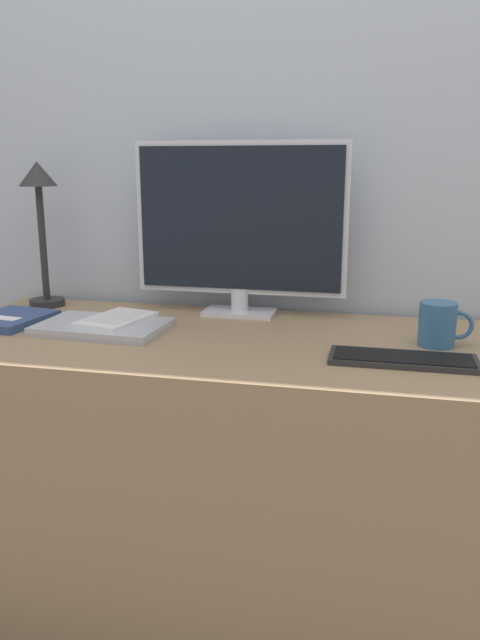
% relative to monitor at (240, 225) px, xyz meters
% --- Properties ---
extents(wall_back, '(3.60, 0.05, 2.40)m').
position_rel_monitor_xyz_m(wall_back, '(0.07, 0.12, 0.24)').
color(wall_back, '#B2BCC6').
rests_on(wall_back, ground_plane).
extents(desk, '(1.55, 0.62, 0.71)m').
position_rel_monitor_xyz_m(desk, '(0.07, -0.24, -0.60)').
color(desk, '#997A56').
rests_on(desk, ground_plane).
extents(monitor, '(0.58, 0.11, 0.47)m').
position_rel_monitor_xyz_m(monitor, '(0.00, 0.00, 0.00)').
color(monitor, silver).
rests_on(monitor, desk).
extents(keyboard, '(0.31, 0.11, 0.01)m').
position_rel_monitor_xyz_m(keyboard, '(0.43, -0.35, -0.24)').
color(keyboard, '#282828').
rests_on(keyboard, desk).
extents(laptop, '(0.32, 0.22, 0.02)m').
position_rel_monitor_xyz_m(laptop, '(-0.29, -0.25, -0.24)').
color(laptop, '#A3A3A8').
rests_on(laptop, desk).
extents(ereader, '(0.17, 0.22, 0.01)m').
position_rel_monitor_xyz_m(ereader, '(-0.27, -0.22, -0.22)').
color(ereader, white).
rests_on(ereader, laptop).
extents(desk_lamp, '(0.11, 0.11, 0.41)m').
position_rel_monitor_xyz_m(desk_lamp, '(-0.58, -0.02, 0.04)').
color(desk_lamp, '#282828').
rests_on(desk_lamp, desk).
extents(notebook, '(0.20, 0.22, 0.02)m').
position_rel_monitor_xyz_m(notebook, '(-0.56, -0.23, -0.23)').
color(notebook, '#334775').
rests_on(notebook, desk).
extents(coffee_mug, '(0.12, 0.08, 0.10)m').
position_rel_monitor_xyz_m(coffee_mug, '(0.51, -0.20, -0.19)').
color(coffee_mug, '#336089').
rests_on(coffee_mug, desk).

